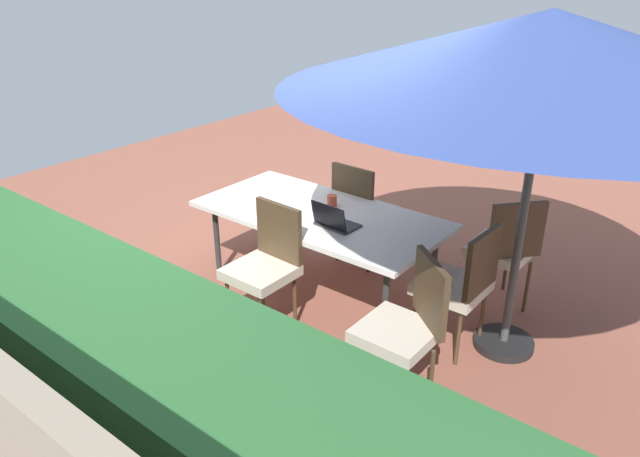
# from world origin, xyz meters

# --- Properties ---
(ground_plane) EXTENTS (10.00, 10.00, 0.02)m
(ground_plane) POSITION_xyz_m (0.00, 0.00, -0.01)
(ground_plane) COLOR #935442
(hedge_row) EXTENTS (6.30, 0.91, 1.03)m
(hedge_row) POSITION_xyz_m (0.00, 2.13, 0.52)
(hedge_row) COLOR #2D6633
(hedge_row) RESTS_ON ground_plane
(dining_table) EXTENTS (2.07, 1.02, 0.73)m
(dining_table) POSITION_xyz_m (0.00, 0.00, 0.68)
(dining_table) COLOR silver
(dining_table) RESTS_ON ground_plane
(patio_umbrella) EXTENTS (3.29, 3.29, 2.38)m
(patio_umbrella) POSITION_xyz_m (-1.58, -0.20, 2.13)
(patio_umbrella) COLOR #4C4C4C
(patio_umbrella) RESTS_ON ground_plane
(chair_southwest) EXTENTS (0.59, 0.58, 0.98)m
(chair_southwest) POSITION_xyz_m (-1.31, -0.70, 0.55)
(chair_southwest) COLOR beige
(chair_southwest) RESTS_ON ground_plane
(chair_northwest) EXTENTS (0.58, 0.58, 0.98)m
(chair_northwest) POSITION_xyz_m (-1.26, 0.73, 0.55)
(chair_northwest) COLOR beige
(chair_northwest) RESTS_ON ground_plane
(chair_north) EXTENTS (0.46, 0.47, 0.98)m
(chair_north) POSITION_xyz_m (-0.01, 0.67, 0.55)
(chair_north) COLOR beige
(chair_north) RESTS_ON ground_plane
(chair_west) EXTENTS (0.47, 0.46, 0.98)m
(chair_west) POSITION_xyz_m (-1.29, 0.04, 0.55)
(chair_west) COLOR beige
(chair_west) RESTS_ON ground_plane
(chair_south) EXTENTS (0.46, 0.47, 0.98)m
(chair_south) POSITION_xyz_m (0.03, -0.65, 0.55)
(chair_south) COLOR beige
(chair_south) RESTS_ON ground_plane
(laptop) EXTENTS (0.33, 0.26, 0.21)m
(laptop) POSITION_xyz_m (-0.27, 0.16, 0.78)
(laptop) COLOR #2D2D33
(laptop) RESTS_ON dining_table
(cup) EXTENTS (0.08, 0.08, 0.10)m
(cup) POSITION_xyz_m (0.01, -0.17, 0.78)
(cup) COLOR #CC4C33
(cup) RESTS_ON dining_table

